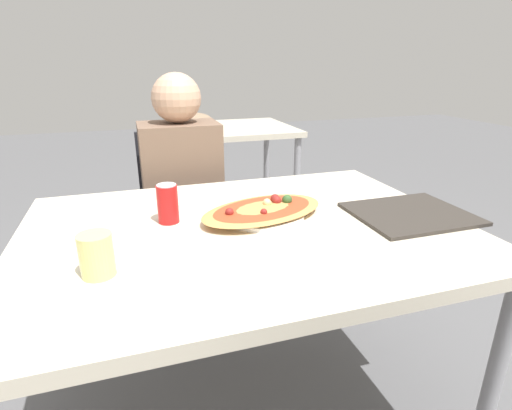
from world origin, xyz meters
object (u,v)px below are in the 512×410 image
Objects in this scene: chair_far_seated at (182,215)px; pizza_main at (263,211)px; drink_glass at (97,255)px; dining_table at (246,246)px; person_seated at (182,184)px; soda_can at (168,204)px.

chair_far_seated is 1.92× the size of pizza_main.
pizza_main is at bearing 25.80° from drink_glass.
dining_table is 0.72m from person_seated.
chair_far_seated reaches higher than pizza_main.
person_seated is 9.73× the size of soda_can.
pizza_main is 3.90× the size of soda_can.
pizza_main is at bearing 105.65° from person_seated.
person_seated is 2.50× the size of pizza_main.
person_seated is at bearing 105.65° from pizza_main.
soda_can is at bearing 55.65° from drink_glass.
person_seated reaches higher than drink_glass.
chair_far_seated is at bearing 97.15° from dining_table.
dining_table is 0.28m from soda_can.
dining_table is 0.47m from drink_glass.
dining_table is at bearing -25.93° from soda_can.
soda_can is at bearing 154.07° from dining_table.
pizza_main is (0.18, -0.76, 0.28)m from chair_far_seated.
pizza_main is 0.56m from drink_glass.
chair_far_seated is at bearing -90.00° from person_seated.
soda_can is 0.35m from drink_glass.
chair_far_seated reaches higher than drink_glass.
soda_can is (-0.23, 0.11, 0.13)m from dining_table.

